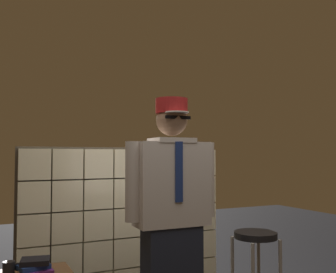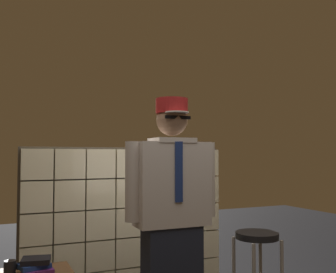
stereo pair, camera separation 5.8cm
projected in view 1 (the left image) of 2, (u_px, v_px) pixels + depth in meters
glass_block_wall at (126, 222)px, 3.72m from camera, size 2.02×0.10×1.45m
standing_person at (172, 215)px, 2.77m from camera, size 0.70×0.30×1.76m
bar_stool at (256, 256)px, 3.07m from camera, size 0.34×0.34×0.74m
book_stack at (35, 267)px, 2.63m from camera, size 0.24×0.21×0.10m
coffee_mug at (9, 269)px, 2.61m from camera, size 0.13×0.08×0.09m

